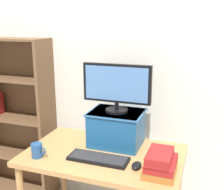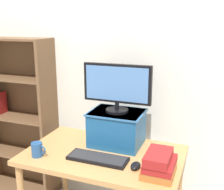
% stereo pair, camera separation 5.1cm
% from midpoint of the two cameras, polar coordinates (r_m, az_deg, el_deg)
% --- Properties ---
extents(back_wall, '(7.00, 0.08, 2.60)m').
position_cam_midpoint_polar(back_wall, '(2.42, 3.35, 5.80)').
color(back_wall, silver).
rests_on(back_wall, ground_plane).
extents(desk, '(1.17, 0.72, 0.73)m').
position_cam_midpoint_polar(desk, '(2.18, -1.03, -13.66)').
color(desk, '#B7844C').
rests_on(desk, ground_plane).
extents(bookshelf_unit, '(0.78, 0.28, 1.53)m').
position_cam_midpoint_polar(bookshelf_unit, '(2.92, -18.36, -3.91)').
color(bookshelf_unit, brown).
rests_on(bookshelf_unit, ground_plane).
extents(riser_box, '(0.42, 0.33, 0.27)m').
position_cam_midpoint_polar(riser_box, '(2.22, 1.66, -6.59)').
color(riser_box, '#195189').
rests_on(riser_box, desk).
extents(computer_monitor, '(0.53, 0.18, 0.37)m').
position_cam_midpoint_polar(computer_monitor, '(2.12, 1.72, 1.82)').
color(computer_monitor, black).
rests_on(computer_monitor, riser_box).
extents(keyboard, '(0.43, 0.16, 0.02)m').
position_cam_midpoint_polar(keyboard, '(2.03, -2.16, -12.74)').
color(keyboard, black).
rests_on(keyboard, desk).
extents(computer_mouse, '(0.06, 0.10, 0.04)m').
position_cam_midpoint_polar(computer_mouse, '(1.94, 5.60, -14.12)').
color(computer_mouse, black).
rests_on(computer_mouse, desk).
extents(book_stack, '(0.20, 0.27, 0.16)m').
position_cam_midpoint_polar(book_stack, '(1.86, 10.33, -13.63)').
color(book_stack, '#AD662D').
rests_on(book_stack, desk).
extents(coffee_mug, '(0.11, 0.08, 0.10)m').
position_cam_midpoint_polar(coffee_mug, '(2.13, -14.25, -10.69)').
color(coffee_mug, '#234C84').
rests_on(coffee_mug, desk).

